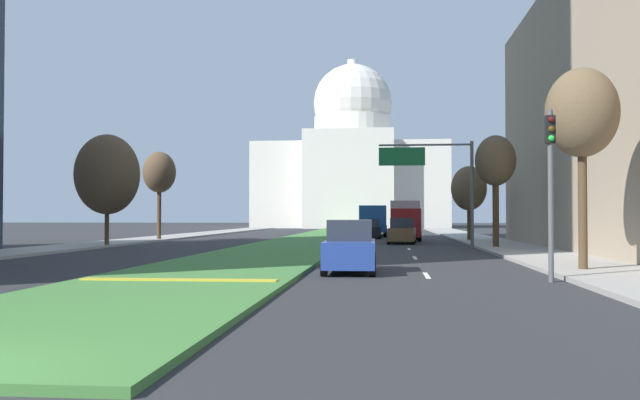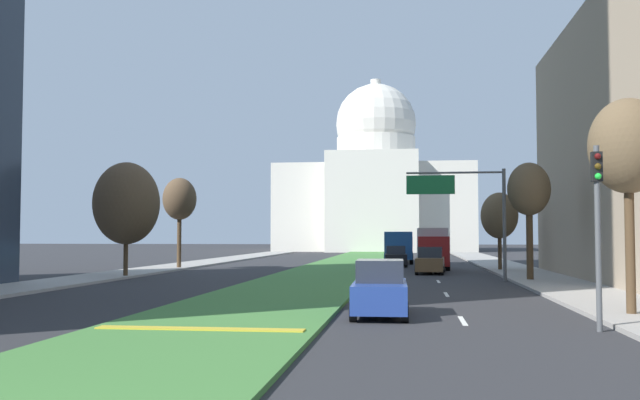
{
  "view_description": "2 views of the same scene",
  "coord_description": "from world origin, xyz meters",
  "px_view_note": "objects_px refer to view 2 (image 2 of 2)",
  "views": [
    {
      "loc": [
        5.95,
        -7.33,
        2.0
      ],
      "look_at": [
        0.07,
        53.64,
        3.39
      ],
      "focal_mm": 38.94,
      "sensor_mm": 36.0,
      "label": 1
    },
    {
      "loc": [
        5.63,
        -6.38,
        2.7
      ],
      "look_at": [
        -1.94,
        53.09,
        5.65
      ],
      "focal_mm": 39.45,
      "sensor_mm": 36.0,
      "label": 2
    }
  ],
  "objects_px": {
    "city_bus": "(399,244)",
    "capitol_building": "(376,190)",
    "overhead_guide_sign": "(466,201)",
    "sedan_distant": "(396,257)",
    "sedan_midblock": "(430,261)",
    "street_tree_right_far": "(499,216)",
    "box_truck_delivery": "(432,248)",
    "sedan_lead_stopped": "(380,290)",
    "street_tree_left_far": "(180,200)",
    "street_tree_right_near": "(628,148)",
    "street_tree_right_mid": "(529,191)",
    "street_tree_left_mid": "(126,203)",
    "traffic_light_near_right": "(598,213)"
  },
  "relations": [
    {
      "from": "city_bus",
      "to": "capitol_building",
      "type": "bearing_deg",
      "value": 95.15
    },
    {
      "from": "overhead_guide_sign",
      "to": "sedan_distant",
      "type": "relative_size",
      "value": 1.55
    },
    {
      "from": "sedan_midblock",
      "to": "street_tree_right_far",
      "type": "bearing_deg",
      "value": 34.97
    },
    {
      "from": "box_truck_delivery",
      "to": "sedan_lead_stopped",
      "type": "bearing_deg",
      "value": -94.94
    },
    {
      "from": "overhead_guide_sign",
      "to": "street_tree_left_far",
      "type": "xyz_separation_m",
      "value": [
        -21.07,
        11.49,
        0.75
      ]
    },
    {
      "from": "sedan_lead_stopped",
      "to": "sedan_midblock",
      "type": "distance_m",
      "value": 25.67
    },
    {
      "from": "street_tree_right_near",
      "to": "street_tree_right_far",
      "type": "xyz_separation_m",
      "value": [
        -0.54,
        28.83,
        -1.46
      ]
    },
    {
      "from": "street_tree_left_far",
      "to": "sedan_lead_stopped",
      "type": "xyz_separation_m",
      "value": [
        16.81,
        -29.31,
        -4.55
      ]
    },
    {
      "from": "street_tree_right_mid",
      "to": "street_tree_left_far",
      "type": "bearing_deg",
      "value": 154.91
    },
    {
      "from": "street_tree_left_mid",
      "to": "sedan_midblock",
      "type": "distance_m",
      "value": 20.63
    },
    {
      "from": "capitol_building",
      "to": "box_truck_delivery",
      "type": "distance_m",
      "value": 65.38
    },
    {
      "from": "sedan_lead_stopped",
      "to": "sedan_distant",
      "type": "bearing_deg",
      "value": 90.28
    },
    {
      "from": "sedan_lead_stopped",
      "to": "box_truck_delivery",
      "type": "height_order",
      "value": "box_truck_delivery"
    },
    {
      "from": "traffic_light_near_right",
      "to": "box_truck_delivery",
      "type": "height_order",
      "value": "traffic_light_near_right"
    },
    {
      "from": "street_tree_right_far",
      "to": "sedan_midblock",
      "type": "xyz_separation_m",
      "value": [
        -5.14,
        -3.6,
        -3.21
      ]
    },
    {
      "from": "street_tree_left_far",
      "to": "street_tree_right_far",
      "type": "bearing_deg",
      "value": -0.36
    },
    {
      "from": "capitol_building",
      "to": "street_tree_left_far",
      "type": "height_order",
      "value": "capitol_building"
    },
    {
      "from": "street_tree_right_near",
      "to": "sedan_lead_stopped",
      "type": "bearing_deg",
      "value": -177.68
    },
    {
      "from": "capitol_building",
      "to": "sedan_midblock",
      "type": "xyz_separation_m",
      "value": [
        7.05,
        -70.68,
        -9.36
      ]
    },
    {
      "from": "traffic_light_near_right",
      "to": "street_tree_left_mid",
      "type": "height_order",
      "value": "street_tree_left_mid"
    },
    {
      "from": "sedan_distant",
      "to": "city_bus",
      "type": "relative_size",
      "value": 0.38
    },
    {
      "from": "street_tree_left_mid",
      "to": "street_tree_left_far",
      "type": "distance_m",
      "value": 11.02
    },
    {
      "from": "traffic_light_near_right",
      "to": "box_truck_delivery",
      "type": "xyz_separation_m",
      "value": [
        -3.46,
        34.96,
        -1.64
      ]
    },
    {
      "from": "street_tree_right_near",
      "to": "street_tree_right_mid",
      "type": "height_order",
      "value": "street_tree_right_near"
    },
    {
      "from": "street_tree_right_near",
      "to": "street_tree_left_far",
      "type": "relative_size",
      "value": 1.01
    },
    {
      "from": "street_tree_right_mid",
      "to": "sedan_lead_stopped",
      "type": "bearing_deg",
      "value": -113.68
    },
    {
      "from": "sedan_midblock",
      "to": "traffic_light_near_right",
      "type": "bearing_deg",
      "value": -82.42
    },
    {
      "from": "overhead_guide_sign",
      "to": "street_tree_left_mid",
      "type": "relative_size",
      "value": 0.9
    },
    {
      "from": "street_tree_right_mid",
      "to": "box_truck_delivery",
      "type": "distance_m",
      "value": 15.34
    },
    {
      "from": "sedan_lead_stopped",
      "to": "sedan_distant",
      "type": "distance_m",
      "value": 36.33
    },
    {
      "from": "overhead_guide_sign",
      "to": "city_bus",
      "type": "xyz_separation_m",
      "value": [
        -4.27,
        26.83,
        -2.89
      ]
    },
    {
      "from": "street_tree_left_far",
      "to": "street_tree_right_mid",
      "type": "bearing_deg",
      "value": -25.09
    },
    {
      "from": "street_tree_left_far",
      "to": "city_bus",
      "type": "relative_size",
      "value": 0.65
    },
    {
      "from": "capitol_building",
      "to": "street_tree_right_mid",
      "type": "relative_size",
      "value": 4.7
    },
    {
      "from": "traffic_light_near_right",
      "to": "street_tree_left_far",
      "type": "bearing_deg",
      "value": 125.37
    },
    {
      "from": "street_tree_right_mid",
      "to": "sedan_lead_stopped",
      "type": "height_order",
      "value": "street_tree_right_mid"
    },
    {
      "from": "traffic_light_near_right",
      "to": "city_bus",
      "type": "relative_size",
      "value": 0.47
    },
    {
      "from": "sedan_distant",
      "to": "city_bus",
      "type": "height_order",
      "value": "city_bus"
    },
    {
      "from": "box_truck_delivery",
      "to": "street_tree_left_mid",
      "type": "bearing_deg",
      "value": -144.98
    },
    {
      "from": "street_tree_left_mid",
      "to": "box_truck_delivery",
      "type": "xyz_separation_m",
      "value": [
        19.3,
        13.52,
        -2.97
      ]
    },
    {
      "from": "street_tree_left_mid",
      "to": "sedan_midblock",
      "type": "xyz_separation_m",
      "value": [
        18.94,
        7.24,
        -3.79
      ]
    },
    {
      "from": "overhead_guide_sign",
      "to": "sedan_lead_stopped",
      "type": "relative_size",
      "value": 1.48
    },
    {
      "from": "street_tree_left_mid",
      "to": "sedan_distant",
      "type": "bearing_deg",
      "value": 47.74
    },
    {
      "from": "sedan_lead_stopped",
      "to": "box_truck_delivery",
      "type": "relative_size",
      "value": 0.69
    },
    {
      "from": "street_tree_right_near",
      "to": "street_tree_left_mid",
      "type": "bearing_deg",
      "value": 143.84
    },
    {
      "from": "capitol_building",
      "to": "street_tree_right_far",
      "type": "xyz_separation_m",
      "value": [
        12.19,
        -67.08,
        -6.14
      ]
    },
    {
      "from": "street_tree_right_far",
      "to": "street_tree_right_mid",
      "type": "bearing_deg",
      "value": -88.7
    },
    {
      "from": "street_tree_left_mid",
      "to": "sedan_lead_stopped",
      "type": "relative_size",
      "value": 1.64
    },
    {
      "from": "traffic_light_near_right",
      "to": "street_tree_right_near",
      "type": "xyz_separation_m",
      "value": [
        1.87,
        3.45,
        2.21
      ]
    },
    {
      "from": "sedan_lead_stopped",
      "to": "street_tree_left_far",
      "type": "bearing_deg",
      "value": 119.83
    }
  ]
}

